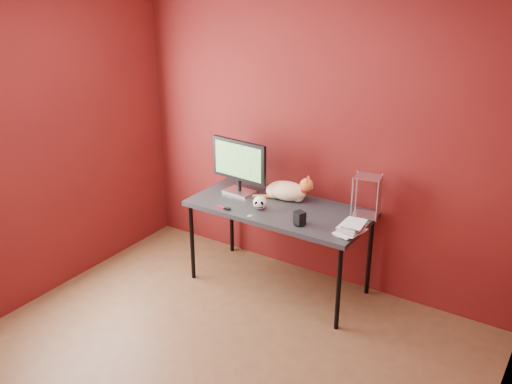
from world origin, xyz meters
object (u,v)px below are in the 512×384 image
Objects in this scene: skull_mug at (260,203)px; book_stack at (347,167)px; desk at (279,212)px; speaker at (300,219)px; monitor at (239,164)px; cat at (287,191)px.

skull_mug is 0.12× the size of book_stack.
speaker reaches higher than desk.
monitor reaches higher than speaker.
desk is 3.01× the size of cat.
skull_mug is 0.86m from book_stack.
speaker is at bearing -164.45° from book_stack.
desk is 0.85m from book_stack.
speaker is (0.41, -0.08, -0.01)m from skull_mug.
desk is at bearing 27.32° from skull_mug.
cat is 0.30m from skull_mug.
speaker is (0.32, -0.37, -0.03)m from cat.
cat is at bearing 15.76° from monitor.
cat is 4.57× the size of speaker.
skull_mug is at bearing -26.35° from monitor.
cat reaches higher than speaker.
cat is at bearing 156.57° from book_stack.
book_stack reaches higher than skull_mug.
desk is 0.55m from monitor.
desk is 0.39m from speaker.
cat is at bearing 154.54° from speaker.
book_stack is (0.65, -0.28, 0.42)m from cat.
monitor is (-0.44, 0.07, 0.32)m from desk.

